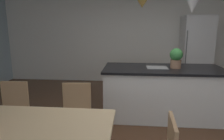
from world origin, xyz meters
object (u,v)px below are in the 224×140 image
at_px(dining_table, 0,134).
at_px(kitchen_island, 162,91).
at_px(refrigerator, 195,52).
at_px(chair_far_left, 11,112).
at_px(chair_far_right, 76,115).
at_px(potted_plant_on_island, 176,57).

height_order(dining_table, kitchen_island, kitchen_island).
bearing_deg(kitchen_island, refrigerator, 60.00).
relative_size(dining_table, chair_far_left, 2.29).
distance_m(chair_far_right, refrigerator, 4.05).
height_order(chair_far_right, refrigerator, refrigerator).
height_order(chair_far_left, refrigerator, refrigerator).
relative_size(dining_table, kitchen_island, 0.94).
height_order(kitchen_island, refrigerator, refrigerator).
xyz_separation_m(dining_table, kitchen_island, (1.74, 2.02, -0.20)).
distance_m(kitchen_island, potted_plant_on_island, 0.66).
xyz_separation_m(dining_table, refrigerator, (2.91, 4.05, 0.30)).
relative_size(dining_table, chair_far_right, 2.29).
height_order(dining_table, potted_plant_on_island, potted_plant_on_island).
bearing_deg(potted_plant_on_island, chair_far_left, -154.38).
relative_size(chair_far_left, refrigerator, 0.45).
distance_m(chair_far_left, potted_plant_on_island, 2.73).
xyz_separation_m(dining_table, chair_far_right, (0.44, 0.87, -0.19)).
xyz_separation_m(chair_far_left, potted_plant_on_island, (2.40, 1.15, 0.61)).
bearing_deg(kitchen_island, chair_far_right, -138.47).
bearing_deg(dining_table, kitchen_island, 49.30).
bearing_deg(kitchen_island, chair_far_left, -152.32).
xyz_separation_m(kitchen_island, refrigerator, (1.17, 2.02, 0.50)).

